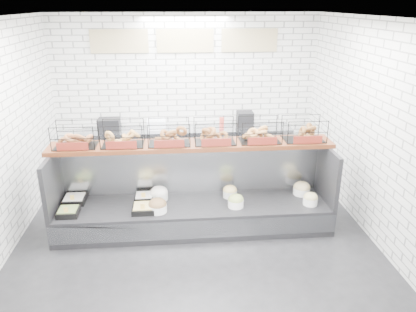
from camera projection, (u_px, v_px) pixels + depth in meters
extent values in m
plane|color=black|center=(195.00, 238.00, 5.82)|extent=(5.50, 5.50, 0.00)
cube|color=white|center=(186.00, 94.00, 7.85)|extent=(5.00, 0.02, 3.00)
cube|color=white|center=(378.00, 134.00, 5.49)|extent=(0.02, 5.50, 3.00)
cube|color=white|center=(192.00, 17.00, 4.75)|extent=(5.00, 5.50, 0.02)
cube|color=beige|center=(119.00, 41.00, 7.36)|extent=(1.05, 0.03, 0.42)
cube|color=beige|center=(185.00, 41.00, 7.46)|extent=(1.05, 0.03, 0.42)
cube|color=beige|center=(249.00, 40.00, 7.56)|extent=(1.05, 0.03, 0.42)
cube|color=black|center=(194.00, 215.00, 6.03)|extent=(4.00, 0.90, 0.40)
cube|color=#93969B|center=(196.00, 229.00, 5.62)|extent=(4.00, 0.03, 0.28)
cube|color=#93969B|center=(192.00, 167.00, 6.20)|extent=(4.00, 0.08, 0.80)
cube|color=black|center=(53.00, 183.00, 5.65)|extent=(0.06, 0.90, 0.80)
cube|color=black|center=(327.00, 174.00, 5.98)|extent=(0.06, 0.90, 0.80)
cube|color=black|center=(68.00, 212.00, 5.62)|extent=(0.29, 0.29, 0.08)
cube|color=olive|center=(68.00, 210.00, 5.61)|extent=(0.25, 0.25, 0.04)
cube|color=#FFCF58|center=(66.00, 210.00, 5.49)|extent=(0.06, 0.01, 0.08)
cube|color=black|center=(75.00, 200.00, 5.98)|extent=(0.32, 0.32, 0.08)
cube|color=silver|center=(74.00, 198.00, 5.96)|extent=(0.27, 0.27, 0.04)
cube|color=#FFCF58|center=(72.00, 198.00, 5.84)|extent=(0.06, 0.01, 0.08)
cube|color=black|center=(143.00, 209.00, 5.72)|extent=(0.31, 0.31, 0.08)
cube|color=#E1CB73|center=(143.00, 206.00, 5.70)|extent=(0.27, 0.27, 0.04)
cube|color=#FFCF58|center=(143.00, 207.00, 5.58)|extent=(0.06, 0.01, 0.08)
cube|color=black|center=(144.00, 198.00, 6.04)|extent=(0.28, 0.28, 0.08)
cube|color=white|center=(144.00, 196.00, 6.02)|extent=(0.24, 0.24, 0.04)
cube|color=#FFCF58|center=(143.00, 195.00, 5.91)|extent=(0.06, 0.01, 0.08)
cylinder|color=white|center=(158.00, 208.00, 5.70)|extent=(0.26, 0.26, 0.11)
ellipsoid|color=brown|center=(158.00, 204.00, 5.68)|extent=(0.26, 0.26, 0.18)
cylinder|color=white|center=(159.00, 196.00, 6.06)|extent=(0.27, 0.27, 0.11)
ellipsoid|color=white|center=(159.00, 192.00, 6.04)|extent=(0.26, 0.26, 0.18)
cylinder|color=white|center=(236.00, 203.00, 5.84)|extent=(0.23, 0.23, 0.11)
ellipsoid|color=#8A9C4F|center=(236.00, 199.00, 5.82)|extent=(0.22, 0.22, 0.16)
cylinder|color=white|center=(230.00, 194.00, 6.13)|extent=(0.21, 0.21, 0.11)
ellipsoid|color=#EDCE79|center=(230.00, 190.00, 6.11)|extent=(0.21, 0.21, 0.15)
cylinder|color=white|center=(310.00, 201.00, 5.91)|extent=(0.21, 0.21, 0.11)
ellipsoid|color=tan|center=(311.00, 197.00, 5.88)|extent=(0.21, 0.21, 0.15)
cylinder|color=white|center=(301.00, 191.00, 6.23)|extent=(0.26, 0.26, 0.11)
ellipsoid|color=tan|center=(302.00, 187.00, 6.20)|extent=(0.25, 0.25, 0.18)
cube|color=#421C0E|center=(192.00, 145.00, 5.87)|extent=(4.10, 0.50, 0.06)
cube|color=black|center=(75.00, 135.00, 5.66)|extent=(0.60, 0.38, 0.34)
cube|color=maroon|center=(72.00, 147.00, 5.51)|extent=(0.42, 0.02, 0.11)
cube|color=black|center=(122.00, 134.00, 5.72)|extent=(0.60, 0.38, 0.34)
cube|color=maroon|center=(121.00, 145.00, 5.56)|extent=(0.42, 0.02, 0.11)
cube|color=black|center=(169.00, 132.00, 5.77)|extent=(0.60, 0.38, 0.34)
cube|color=maroon|center=(169.00, 144.00, 5.62)|extent=(0.42, 0.02, 0.11)
cube|color=black|center=(215.00, 131.00, 5.82)|extent=(0.60, 0.38, 0.34)
cube|color=maroon|center=(216.00, 142.00, 5.67)|extent=(0.42, 0.02, 0.11)
cube|color=black|center=(260.00, 130.00, 5.88)|extent=(0.60, 0.38, 0.34)
cube|color=maroon|center=(263.00, 141.00, 5.72)|extent=(0.42, 0.02, 0.11)
cube|color=black|center=(304.00, 129.00, 5.93)|extent=(0.60, 0.38, 0.34)
cube|color=maroon|center=(308.00, 140.00, 5.78)|extent=(0.42, 0.02, 0.11)
cube|color=#93969B|center=(188.00, 150.00, 7.92)|extent=(4.00, 0.60, 0.90)
cube|color=black|center=(109.00, 125.00, 7.56)|extent=(0.40, 0.30, 0.24)
cube|color=silver|center=(156.00, 124.00, 7.71)|extent=(0.35, 0.28, 0.18)
cylinder|color=#BE3A2F|center=(222.00, 123.00, 7.71)|extent=(0.09, 0.09, 0.22)
cube|color=black|center=(245.00, 119.00, 7.80)|extent=(0.30, 0.30, 0.30)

